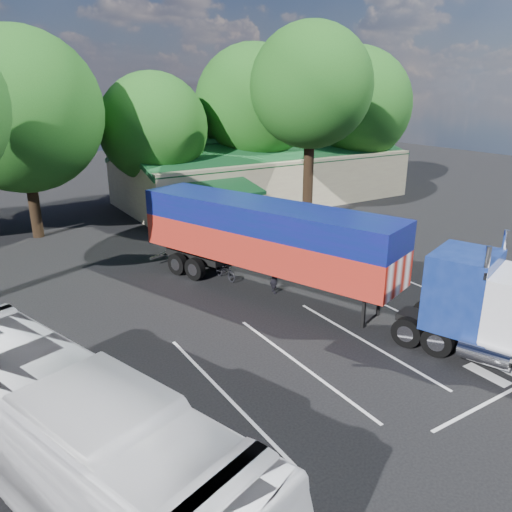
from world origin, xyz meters
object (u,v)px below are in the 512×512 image
woman (274,277)px  silver_sedan (269,202)px  tour_bus (73,437)px  semi_truck (315,251)px  bicycle (225,271)px

woman → silver_sedan: (9.08, 14.00, -0.08)m
woman → tour_bus: (-11.14, -7.89, 0.89)m
semi_truck → woman: size_ratio=13.56×
silver_sedan → semi_truck: bearing=161.2°
tour_bus → silver_sedan: bearing=28.7°
tour_bus → silver_sedan: (20.21, 21.89, -0.96)m
woman → semi_truck: bearing=-149.1°
woman → bicycle: bearing=32.8°
bicycle → semi_truck: bearing=-74.6°
tour_bus → silver_sedan: tour_bus is taller
bicycle → silver_sedan: silver_sedan is taller
semi_truck → bicycle: semi_truck is taller
tour_bus → semi_truck: bearing=7.4°
semi_truck → silver_sedan: 18.22m
tour_bus → silver_sedan: size_ratio=2.78×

